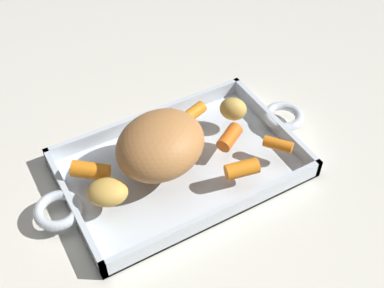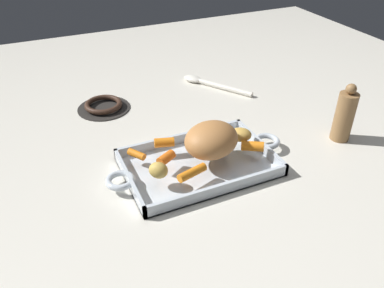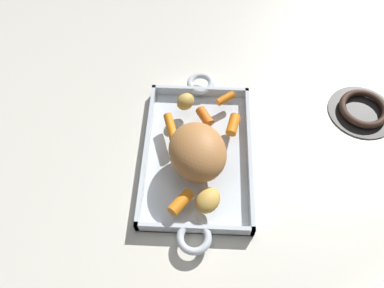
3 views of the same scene
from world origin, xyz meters
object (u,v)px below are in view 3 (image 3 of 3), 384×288
at_px(baby_carrot_short, 233,125).
at_px(baby_carrot_northeast, 226,98).
at_px(roasting_dish, 198,154).
at_px(stove_burner_rear, 363,110).
at_px(baby_carrot_center_right, 205,117).
at_px(potato_golden_small, 208,200).
at_px(baby_carrot_long, 171,128).
at_px(baby_carrot_northwest, 181,202).
at_px(potato_golden_large, 185,102).
at_px(pork_roast, 196,152).

height_order(baby_carrot_short, baby_carrot_northeast, baby_carrot_short).
bearing_deg(baby_carrot_northeast, baby_carrot_short, -168.08).
xyz_separation_m(roasting_dish, stove_burner_rear, (0.14, -0.38, 0.00)).
distance_m(baby_carrot_center_right, stove_burner_rear, 0.38).
bearing_deg(baby_carrot_short, potato_golden_small, 164.32).
relative_size(baby_carrot_center_right, potato_golden_small, 0.79).
bearing_deg(potato_golden_small, baby_carrot_long, 26.07).
relative_size(roasting_dish, baby_carrot_northwest, 8.38).
bearing_deg(roasting_dish, baby_carrot_long, 53.53).
relative_size(baby_carrot_long, stove_burner_rear, 0.45).
xyz_separation_m(potato_golden_large, stove_burner_rear, (0.03, -0.41, -0.04)).
bearing_deg(baby_carrot_northwest, baby_carrot_center_right, -11.01).
bearing_deg(baby_carrot_long, baby_carrot_center_right, -64.98).
distance_m(baby_carrot_northeast, stove_burner_rear, 0.32).
bearing_deg(roasting_dish, baby_carrot_short, -52.05).
height_order(baby_carrot_northwest, stove_burner_rear, baby_carrot_northwest).
distance_m(baby_carrot_northeast, potato_golden_large, 0.09).
bearing_deg(baby_carrot_short, baby_carrot_long, 96.13).
distance_m(roasting_dish, baby_carrot_northwest, 0.14).
xyz_separation_m(baby_carrot_long, potato_golden_small, (-0.17, -0.08, 0.01)).
bearing_deg(stove_burner_rear, baby_carrot_northwest, 123.17).
distance_m(pork_roast, baby_carrot_short, 0.12).
height_order(baby_carrot_northwest, potato_golden_large, potato_golden_large).
bearing_deg(baby_carrot_short, baby_carrot_northeast, 11.92).
distance_m(pork_roast, baby_carrot_northwest, 0.10).
bearing_deg(baby_carrot_center_right, stove_burner_rear, -80.62).
relative_size(baby_carrot_northeast, potato_golden_small, 0.78).
bearing_deg(baby_carrot_short, pork_roast, 139.48).
height_order(baby_carrot_long, potato_golden_large, potato_golden_large).
distance_m(roasting_dish, potato_golden_small, 0.13).
bearing_deg(roasting_dish, stove_burner_rear, -70.09).
distance_m(baby_carrot_center_right, baby_carrot_short, 0.07).
height_order(baby_carrot_northwest, potato_golden_small, potato_golden_small).
relative_size(baby_carrot_long, baby_carrot_short, 1.49).
bearing_deg(potato_golden_large, pork_roast, -168.37).
xyz_separation_m(baby_carrot_short, potato_golden_large, (0.05, 0.11, 0.01)).
height_order(roasting_dish, baby_carrot_center_right, baby_carrot_center_right).
bearing_deg(roasting_dish, baby_carrot_northeast, -23.71).
bearing_deg(baby_carrot_center_right, baby_carrot_northwest, 168.99).
bearing_deg(baby_carrot_long, roasting_dish, -126.47).
xyz_separation_m(baby_carrot_center_right, baby_carrot_long, (-0.03, 0.07, -0.00)).
xyz_separation_m(baby_carrot_short, potato_golden_small, (-0.18, 0.05, 0.00)).
bearing_deg(baby_carrot_long, baby_carrot_short, -83.87).
distance_m(roasting_dish, baby_carrot_long, 0.08).
height_order(baby_carrot_center_right, baby_carrot_short, same).
relative_size(pork_roast, potato_golden_small, 2.41).
xyz_separation_m(roasting_dish, baby_carrot_northeast, (0.13, -0.06, 0.03)).
distance_m(baby_carrot_northwest, stove_burner_rear, 0.49).
distance_m(roasting_dish, baby_carrot_short, 0.10).
bearing_deg(stove_burner_rear, potato_golden_small, 126.27).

